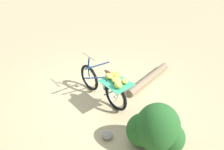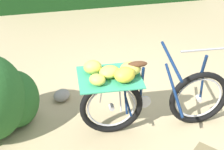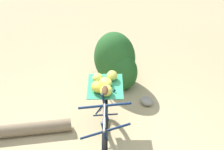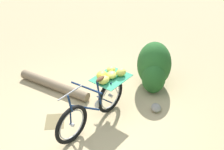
# 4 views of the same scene
# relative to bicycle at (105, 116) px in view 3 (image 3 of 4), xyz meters

# --- Properties ---
(ground_plane) EXTENTS (60.00, 60.00, 0.00)m
(ground_plane) POSITION_rel_bicycle_xyz_m (-0.23, -0.06, -0.51)
(ground_plane) COLOR tan
(bicycle) EXTENTS (1.48, 1.46, 1.03)m
(bicycle) POSITION_rel_bicycle_xyz_m (0.00, 0.00, 0.00)
(bicycle) COLOR black
(bicycle) RESTS_ON ground_plane
(fallen_log) EXTENTS (1.26, 1.63, 0.21)m
(fallen_log) POSITION_rel_bicycle_xyz_m (1.14, 0.95, -0.41)
(fallen_log) COLOR #7F6B51
(fallen_log) RESTS_ON ground_plane
(shrub_cluster) EXTENTS (1.10, 0.76, 1.05)m
(shrub_cluster) POSITION_rel_bicycle_xyz_m (1.10, -1.33, -0.05)
(shrub_cluster) COLOR #235623
(shrub_cluster) RESTS_ON ground_plane
(path_stone) EXTENTS (0.24, 0.20, 0.15)m
(path_stone) POSITION_rel_bicycle_xyz_m (0.16, -1.18, -0.43)
(path_stone) COLOR gray
(path_stone) RESTS_ON ground_plane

